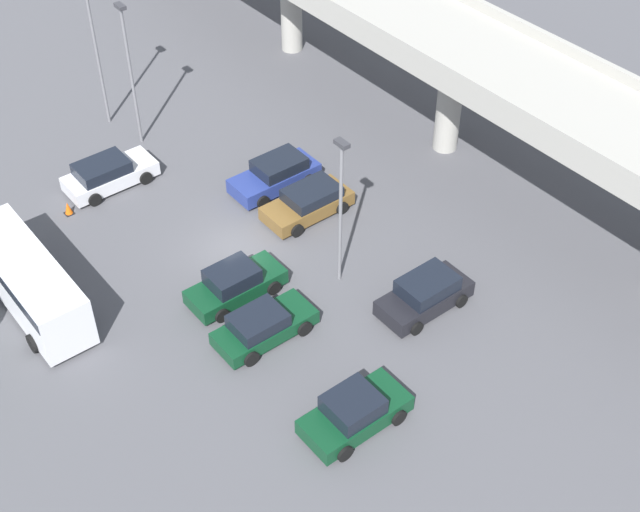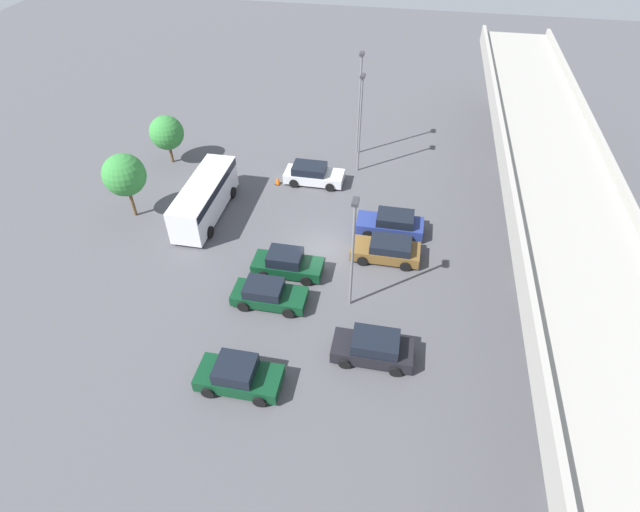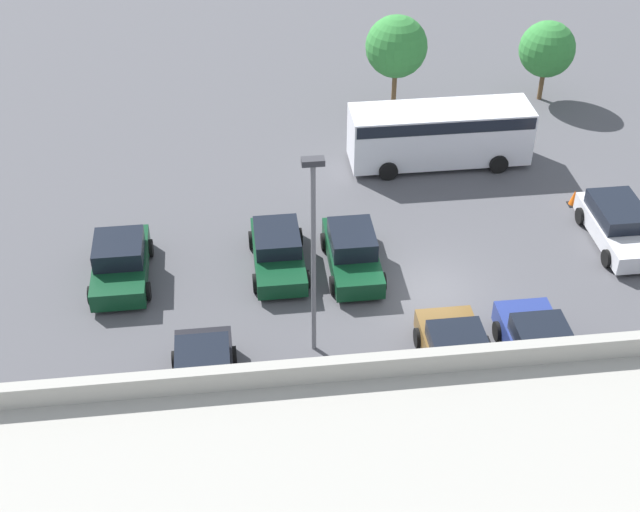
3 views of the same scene
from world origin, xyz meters
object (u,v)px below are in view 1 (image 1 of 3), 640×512
at_px(parked_car_4, 263,326).
at_px(traffic_cone, 68,208).
at_px(parked_car_0, 108,174).
at_px(parked_car_3, 235,284).
at_px(lamp_post_near_aisle, 341,202).
at_px(parked_car_1, 276,174).
at_px(shuttle_bus, 27,279).
at_px(parked_car_2, 308,202).
at_px(parked_car_6, 355,412).
at_px(lamp_post_mid_lot, 130,65).
at_px(parked_car_5, 425,294).
at_px(lamp_post_by_overpass, 95,41).

distance_m(parked_car_4, traffic_cone, 13.18).
bearing_deg(parked_car_4, parked_car_0, 90.15).
bearing_deg(parked_car_3, lamp_post_near_aisle, -24.32).
bearing_deg(parked_car_4, parked_car_1, 51.00).
xyz_separation_m(parked_car_4, shuttle_bus, (-7.90, -6.89, 0.93)).
bearing_deg(parked_car_1, parked_car_2, 89.04).
bearing_deg(parked_car_6, parked_car_3, 87.37).
bearing_deg(lamp_post_mid_lot, lamp_post_near_aisle, 5.95).
height_order(parked_car_2, parked_car_5, parked_car_5).
height_order(parked_car_3, lamp_post_near_aisle, lamp_post_near_aisle).
xyz_separation_m(parked_car_6, shuttle_bus, (-13.88, -6.97, 0.87)).
xyz_separation_m(parked_car_4, lamp_post_mid_lot, (-16.23, 3.28, 4.05)).
height_order(parked_car_6, traffic_cone, parked_car_6).
bearing_deg(lamp_post_mid_lot, shuttle_bus, -50.66).
relative_size(parked_car_0, lamp_post_mid_lot, 0.58).
distance_m(parked_car_1, parked_car_4, 10.66).
height_order(parked_car_5, traffic_cone, parked_car_5).
bearing_deg(parked_car_2, parked_car_0, -50.81).
xyz_separation_m(parked_car_5, lamp_post_by_overpass, (-22.02, -3.86, 4.27)).
relative_size(parked_car_2, lamp_post_by_overpass, 0.52).
bearing_deg(lamp_post_by_overpass, parked_car_5, 9.95).
xyz_separation_m(shuttle_bus, traffic_cone, (-4.99, 4.13, -1.29)).
bearing_deg(lamp_post_near_aisle, lamp_post_by_overpass, -173.56).
relative_size(parked_car_4, parked_car_6, 1.02).
bearing_deg(parked_car_0, traffic_cone, -163.64).
xyz_separation_m(parked_car_6, lamp_post_mid_lot, (-22.21, 3.20, 4.00)).
bearing_deg(shuttle_bus, parked_car_1, -88.36).
xyz_separation_m(shuttle_bus, lamp_post_near_aisle, (7.05, 11.77, 2.86)).
bearing_deg(parked_car_2, parked_car_5, 90.15).
bearing_deg(parked_car_2, parked_car_1, -90.96).
relative_size(parked_car_3, parked_car_5, 1.03).
bearing_deg(traffic_cone, parked_car_1, 64.10).
bearing_deg(parked_car_4, shuttle_bus, 131.11).
relative_size(shuttle_bus, traffic_cone, 11.60).
distance_m(parked_car_3, traffic_cone, 10.57).
bearing_deg(parked_car_4, parked_car_5, -23.63).
bearing_deg(parked_car_3, parked_car_4, -99.76).
bearing_deg(parked_car_6, parked_car_4, 90.79).
xyz_separation_m(shuttle_bus, lamp_post_mid_lot, (-8.34, 10.17, 3.13)).
distance_m(parked_car_0, parked_car_5, 17.92).
distance_m(parked_car_4, parked_car_5, 7.30).
xyz_separation_m(lamp_post_mid_lot, lamp_post_by_overpass, (-2.87, -0.46, 0.31)).
xyz_separation_m(parked_car_1, parked_car_4, (8.29, -6.71, -0.08)).
bearing_deg(parked_car_6, lamp_post_by_overpass, 83.77).
bearing_deg(lamp_post_near_aisle, parked_car_2, 158.95).
relative_size(lamp_post_near_aisle, lamp_post_by_overpass, 0.87).
bearing_deg(parked_car_1, lamp_post_mid_lot, -66.65).
height_order(lamp_post_mid_lot, traffic_cone, lamp_post_mid_lot).
bearing_deg(parked_car_0, parked_car_4, -89.85).
distance_m(parked_car_5, lamp_post_mid_lot, 19.86).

